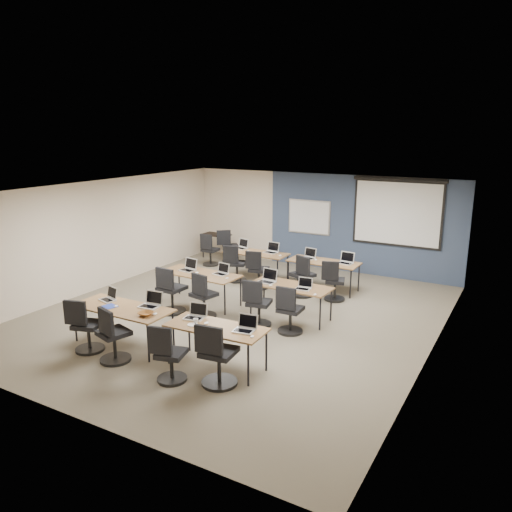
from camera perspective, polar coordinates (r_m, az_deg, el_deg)
The scene contains 58 objects.
floor at distance 10.87m, azimuth -2.10°, elevation -6.73°, with size 8.00×9.00×0.02m, color #6B6354.
ceiling at distance 10.22m, azimuth -2.24°, elevation 7.56°, with size 8.00×9.00×0.02m, color white.
wall_back at distance 14.40m, azimuth 7.29°, elevation 3.98°, with size 8.00×0.04×2.70m, color beige.
wall_front at distance 7.21m, azimuth -21.44°, elevation -7.39°, with size 8.00×0.04×2.70m, color beige.
wall_left at distance 12.97m, azimuth -17.41°, elevation 2.30°, with size 0.04×9.00×2.70m, color beige.
wall_right at distance 9.09m, azimuth 19.86°, elevation -2.83°, with size 0.04×9.00×2.70m, color beige.
blue_accent_panel at distance 13.95m, azimuth 12.00°, elevation 3.46°, with size 5.50×0.04×2.70m, color #3D5977.
whiteboard at distance 14.43m, azimuth 6.08°, elevation 4.44°, with size 1.28×0.03×0.98m.
projector_screen at distance 13.55m, azimuth 15.87°, elevation 5.22°, with size 2.40×0.10×1.82m.
training_table_front_left at distance 9.51m, azimuth -15.03°, elevation -5.91°, with size 1.91×0.80×0.73m.
training_table_front_right at distance 8.36m, azimuth -4.58°, elevation -8.35°, with size 1.70×0.71×0.73m.
training_table_mid_left at distance 11.39m, azimuth -6.40°, elevation -2.17°, with size 1.87×0.78×0.73m.
training_table_mid_right at distance 10.47m, azimuth 3.98°, elevation -3.62°, with size 1.71×0.71×0.73m.
training_table_back_left at distance 13.21m, azimuth -0.01°, elevation 0.20°, with size 1.71×0.71×0.73m.
training_table_back_right at distance 12.43m, azimuth 7.73°, elevation -0.82°, with size 1.75×0.73×0.73m.
laptop_0 at distance 9.94m, azimuth -16.45°, elevation -4.51°, with size 0.31×0.27×0.24m.
mouse_0 at distance 9.55m, azimuth -15.70°, elevation -5.53°, with size 0.05×0.09×0.03m, color white.
task_chair_0 at distance 9.52m, azimuth -18.92°, elevation -7.99°, with size 0.53×0.52×1.00m.
laptop_1 at distance 9.40m, azimuth -11.92°, elevation -5.26°, with size 0.36×0.31×0.27m.
mouse_1 at distance 9.00m, azimuth -11.47°, elevation -6.51°, with size 0.06×0.10×0.03m, color white.
task_chair_1 at distance 8.95m, azimuth -16.08°, elevation -9.13°, with size 0.55×0.54×1.02m.
laptop_2 at distance 8.71m, azimuth -6.93°, elevation -6.66°, with size 0.33×0.28×0.25m.
mouse_2 at distance 8.46m, azimuth -5.73°, elevation -7.65°, with size 0.06×0.10×0.04m, color white.
task_chair_2 at distance 8.11m, azimuth -9.97°, elevation -11.47°, with size 0.48×0.48×0.96m.
laptop_3 at distance 8.14m, azimuth -1.24°, elevation -8.10°, with size 0.33×0.28×0.25m.
mouse_3 at distance 7.91m, azimuth -0.45°, elevation -9.20°, with size 0.06×0.09×0.03m, color white.
task_chair_3 at distance 7.89m, azimuth -4.51°, elevation -11.74°, with size 0.57×0.57×1.05m.
laptop_4 at distance 11.61m, azimuth -7.71°, elevation -1.32°, with size 0.36×0.31×0.27m.
mouse_4 at distance 11.37m, azimuth -6.77°, elevation -1.91°, with size 0.06×0.10×0.04m, color white.
task_chair_4 at distance 10.98m, azimuth -9.74°, elevation -4.28°, with size 0.58×0.58×1.05m.
laptop_5 at distance 11.24m, azimuth -3.96°, elevation -1.79°, with size 0.32×0.27×0.24m.
mouse_5 at distance 10.90m, azimuth -3.33°, elevation -2.55°, with size 0.06×0.09×0.03m, color white.
task_chair_5 at distance 10.62m, azimuth -6.08°, elevation -4.93°, with size 0.52×0.52×1.00m.
laptop_6 at distance 10.65m, azimuth 1.37°, elevation -2.63°, with size 0.36×0.31×0.27m.
mouse_6 at distance 10.40m, azimuth 1.69°, elevation -3.37°, with size 0.06×0.10×0.03m, color white.
task_chair_6 at distance 10.12m, azimuth 0.15°, elevation -5.85°, with size 0.51×0.51×0.99m.
laptop_7 at distance 10.23m, azimuth 5.47°, elevation -3.46°, with size 0.30×0.25×0.23m.
mouse_7 at distance 9.90m, azimuth 6.77°, elevation -4.39°, with size 0.05×0.09×0.03m, color white.
task_chair_7 at distance 9.80m, azimuth 3.81°, elevation -6.60°, with size 0.50×0.50×0.98m.
laptop_8 at distance 13.65m, azimuth -1.63°, elevation 1.14°, with size 0.34×0.29×0.26m.
mouse_8 at distance 13.29m, azimuth -0.93°, elevation 0.55°, with size 0.06×0.10×0.04m, color white.
task_chair_8 at distance 13.07m, azimuth -2.37°, elevation -1.22°, with size 0.52×0.50×0.98m.
laptop_9 at distance 13.19m, azimuth 1.80°, elevation 0.68°, with size 0.36×0.30×0.27m.
mouse_9 at distance 12.84m, azimuth 2.78°, elevation 0.06°, with size 0.06×0.10×0.04m, color white.
task_chair_9 at distance 12.49m, azimuth 0.16°, elevation -1.94°, with size 0.50×0.50×0.98m.
laptop_10 at distance 12.66m, azimuth 6.07°, elevation 0.02°, with size 0.33×0.28×0.25m.
mouse_10 at distance 12.50m, azimuth 6.85°, elevation -0.44°, with size 0.06×0.09×0.03m, color white.
task_chair_10 at distance 11.95m, azimuth 5.33°, elevation -2.66°, with size 0.59×0.55×1.02m.
laptop_11 at distance 12.31m, azimuth 10.25°, elevation -0.53°, with size 0.36×0.30×0.27m.
mouse_11 at distance 12.21m, azimuth 10.66°, elevation -0.94°, with size 0.06×0.09×0.03m, color white.
task_chair_11 at distance 11.75m, azimuth 8.86°, elevation -3.19°, with size 0.50×0.49×0.97m.
blue_mousepad at distance 9.60m, azimuth -16.36°, elevation -5.53°, with size 0.26×0.22×0.01m, color navy.
snack_bowl at distance 8.98m, azimuth -12.48°, elevation -6.44°, with size 0.30×0.30×0.07m, color brown.
snack_plate at distance 8.44m, azimuth -7.27°, elevation -7.80°, with size 0.17×0.17×0.01m, color white.
coffee_cup at distance 8.48m, azimuth -6.90°, elevation -7.39°, with size 0.07×0.07×0.07m, color white.
utility_table at distance 15.50m, azimuth -4.58°, elevation 2.15°, with size 0.87×0.48×0.75m.
spare_chair_a at distance 14.97m, azimuth -3.12°, elevation 0.80°, with size 0.60×0.51×0.99m.
spare_chair_b at distance 14.67m, azimuth -5.36°, elevation 0.41°, with size 0.48×0.48×0.96m.
Camera 1 is at (5.34, -8.63, 3.89)m, focal length 35.00 mm.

